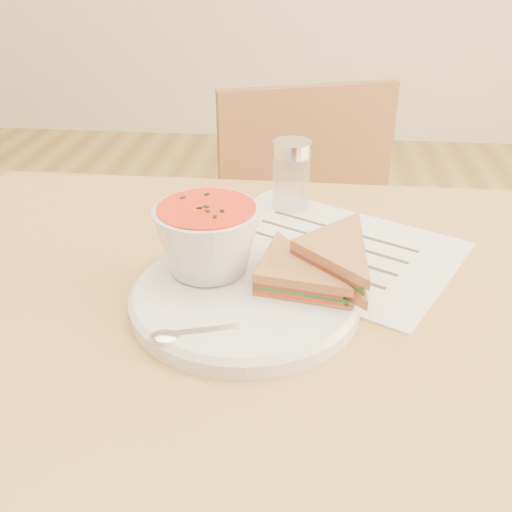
% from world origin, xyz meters
% --- Properties ---
extents(chair_far, '(0.48, 0.48, 0.85)m').
position_xyz_m(chair_far, '(0.07, 0.47, 0.42)').
color(chair_far, brown).
rests_on(chair_far, floor).
extents(plate, '(0.31, 0.31, 0.02)m').
position_xyz_m(plate, '(-0.04, -0.01, 0.76)').
color(plate, silver).
rests_on(plate, dining_table).
extents(soup_bowl, '(0.13, 0.13, 0.08)m').
position_xyz_m(soup_bowl, '(-0.09, 0.02, 0.81)').
color(soup_bowl, silver).
rests_on(soup_bowl, plate).
extents(sandwich_half_a, '(0.12, 0.12, 0.03)m').
position_xyz_m(sandwich_half_a, '(-0.03, -0.03, 0.78)').
color(sandwich_half_a, '#BE7243').
rests_on(sandwich_half_a, plate).
extents(sandwich_half_b, '(0.16, 0.16, 0.03)m').
position_xyz_m(sandwich_half_b, '(0.00, 0.02, 0.80)').
color(sandwich_half_b, '#BE7243').
rests_on(sandwich_half_b, plate).
extents(spoon, '(0.15, 0.08, 0.01)m').
position_xyz_m(spoon, '(-0.07, -0.09, 0.77)').
color(spoon, silver).
rests_on(spoon, plate).
extents(paper_menu, '(0.39, 0.36, 0.00)m').
position_xyz_m(paper_menu, '(0.04, 0.13, 0.75)').
color(paper_menu, silver).
rests_on(paper_menu, dining_table).
extents(condiment_shaker, '(0.07, 0.07, 0.10)m').
position_xyz_m(condiment_shaker, '(-0.01, 0.25, 0.80)').
color(condiment_shaker, silver).
rests_on(condiment_shaker, dining_table).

